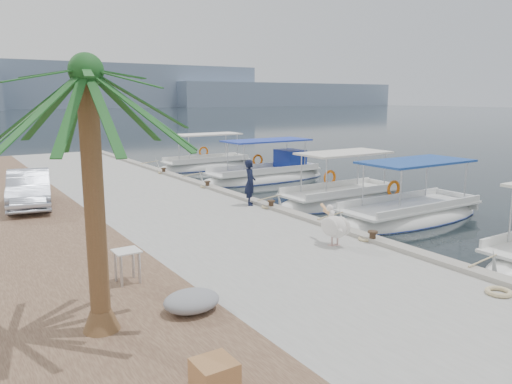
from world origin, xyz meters
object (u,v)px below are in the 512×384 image
at_px(parked_car, 29,189).
at_px(date_palm, 86,73).
at_px(fishing_caique_d, 265,177).
at_px(fishing_caique_e, 206,167).
at_px(fishing_caique_c, 340,202).
at_px(fisherman, 250,182).
at_px(pelican, 335,226).
at_px(fishing_caique_b, 410,217).

bearing_deg(parked_car, date_palm, -83.37).
height_order(fishing_caique_d, fishing_caique_e, same).
relative_size(fishing_caique_c, fisherman, 3.83).
bearing_deg(fishing_caique_e, date_palm, -121.73).
relative_size(fishing_caique_c, parked_car, 1.59).
bearing_deg(date_palm, fisherman, 43.56).
bearing_deg(pelican, date_palm, -166.66).
bearing_deg(fishing_caique_d, parked_car, -167.85).
distance_m(fishing_caique_d, fishing_caique_e, 5.77).
bearing_deg(fishing_caique_e, fishing_caique_b, -89.49).
bearing_deg(parked_car, pelican, -47.89).
height_order(pelican, fisherman, fisherman).
distance_m(fishing_caique_d, parked_car, 12.58).
distance_m(date_palm, parked_car, 12.00).
relative_size(fishing_caique_b, fisherman, 4.13).
bearing_deg(pelican, fishing_caique_c, 46.55).
distance_m(fishing_caique_b, fisherman, 6.06).
height_order(fishing_caique_c, fisherman, fishing_caique_c).
height_order(fishing_caique_e, fisherman, fishing_caique_e).
height_order(fishing_caique_b, fisherman, fishing_caique_b).
xyz_separation_m(fishing_caique_b, fishing_caique_d, (0.52, 10.35, 0.06)).
bearing_deg(fishing_caique_d, fishing_caique_c, -96.48).
bearing_deg(fishing_caique_c, fishing_caique_b, -85.86).
height_order(fishing_caique_c, pelican, fishing_caique_c).
relative_size(fishing_caique_e, pelican, 4.92).
bearing_deg(fisherman, pelican, -160.77).
distance_m(fishing_caique_b, pelican, 6.00).
xyz_separation_m(fishing_caique_d, fishing_caique_e, (-0.66, 5.74, -0.06)).
height_order(fishing_caique_c, fishing_caique_d, same).
bearing_deg(date_palm, parked_car, 86.85).
relative_size(fishing_caique_d, pelican, 5.72).
distance_m(pelican, date_palm, 7.98).
distance_m(fishing_caique_c, parked_car, 12.27).
xyz_separation_m(fishing_caique_c, parked_car, (-11.49, 4.18, 1.05)).
relative_size(fishing_caique_b, date_palm, 1.33).
height_order(fishing_caique_c, parked_car, fishing_caique_c).
bearing_deg(fishing_caique_c, parked_car, 159.99).
distance_m(fishing_caique_b, fishing_caique_c, 3.54).
distance_m(fishing_caique_e, pelican, 18.97).
distance_m(pelican, fisherman, 5.72).
xyz_separation_m(fishing_caique_c, fishing_caique_d, (0.77, 6.82, 0.06)).
xyz_separation_m(fishing_caique_b, fisherman, (-4.73, 3.59, 1.23)).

